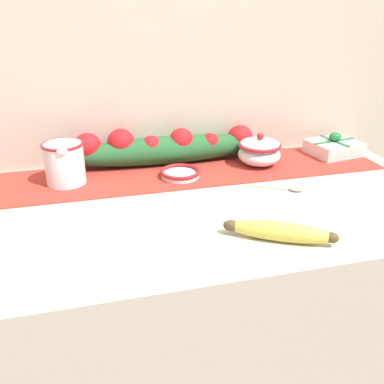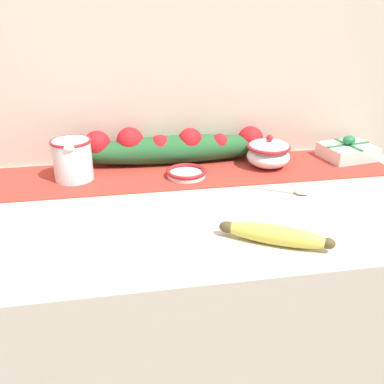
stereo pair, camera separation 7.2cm
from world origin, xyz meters
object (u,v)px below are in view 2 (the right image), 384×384
at_px(spoon, 297,192).
at_px(gift_box, 347,151).
at_px(small_dish, 186,173).
at_px(cream_pitcher, 73,158).
at_px(banana, 275,235).
at_px(sugar_bowl, 268,153).

height_order(spoon, gift_box, gift_box).
relative_size(small_dish, gift_box, 0.68).
distance_m(cream_pitcher, spoon, 0.60).
bearing_deg(gift_box, banana, -131.61).
height_order(banana, gift_box, gift_box).
relative_size(banana, spoon, 1.53).
xyz_separation_m(small_dish, spoon, (0.26, -0.16, -0.01)).
xyz_separation_m(cream_pitcher, sugar_bowl, (0.55, -0.00, -0.02)).
height_order(cream_pitcher, small_dish, cream_pitcher).
height_order(sugar_bowl, small_dish, sugar_bowl).
distance_m(sugar_bowl, spoon, 0.20).
distance_m(small_dish, banana, 0.40).
bearing_deg(sugar_bowl, spoon, -86.39).
height_order(sugar_bowl, banana, sugar_bowl).
bearing_deg(spoon, cream_pitcher, -170.30).
xyz_separation_m(banana, spoon, (0.14, 0.22, -0.02)).
bearing_deg(banana, cream_pitcher, 135.38).
relative_size(small_dish, spoon, 0.80).
xyz_separation_m(cream_pitcher, banana, (0.42, -0.42, -0.04)).
height_order(small_dish, banana, banana).
bearing_deg(cream_pitcher, gift_box, 2.02).
relative_size(small_dish, banana, 0.52).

